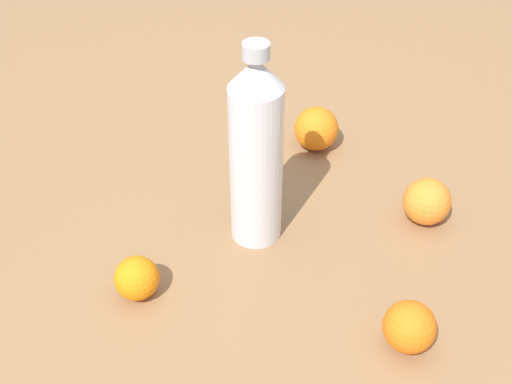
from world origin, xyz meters
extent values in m
plane|color=olive|center=(0.00, 0.00, 0.00)|extent=(2.40, 2.40, 0.00)
cylinder|color=silver|center=(0.04, -0.01, 0.13)|extent=(0.08, 0.08, 0.26)
cone|color=silver|center=(0.04, -0.01, 0.28)|extent=(0.08, 0.08, 0.04)
cylinder|color=#B2B7BF|center=(0.04, -0.01, 0.31)|extent=(0.04, 0.04, 0.02)
sphere|color=orange|center=(-0.02, -0.20, 0.03)|extent=(0.06, 0.06, 0.06)
sphere|color=orange|center=(0.00, 0.24, 0.04)|extent=(0.08, 0.08, 0.08)
sphere|color=orange|center=(0.33, -0.07, 0.03)|extent=(0.07, 0.07, 0.07)
sphere|color=orange|center=(0.24, 0.17, 0.04)|extent=(0.07, 0.07, 0.07)
camera|label=1|loc=(0.48, -0.62, 0.69)|focal=46.22mm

